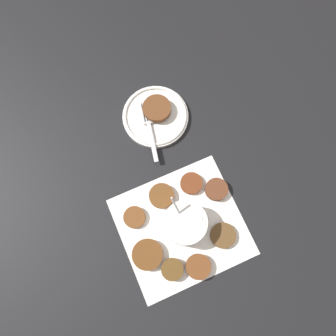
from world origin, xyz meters
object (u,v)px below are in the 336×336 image
at_px(sauce_bowl, 185,223).
at_px(fork, 148,124).
at_px(serving_plate, 155,116).
at_px(fritter_on_plate, 156,109).

height_order(sauce_bowl, fork, sauce_bowl).
relative_size(serving_plate, fork, 1.02).
bearing_deg(fork, fritter_on_plate, 48.72).
xyz_separation_m(fritter_on_plate, fork, (-0.03, -0.04, -0.01)).
height_order(serving_plate, fritter_on_plate, fritter_on_plate).
bearing_deg(serving_plate, fork, -138.45).
bearing_deg(fritter_on_plate, fork, -131.28).
bearing_deg(serving_plate, fritter_on_plate, 65.89).
bearing_deg(sauce_bowl, fork, 94.67).
xyz_separation_m(serving_plate, fritter_on_plate, (0.01, 0.01, 0.02)).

